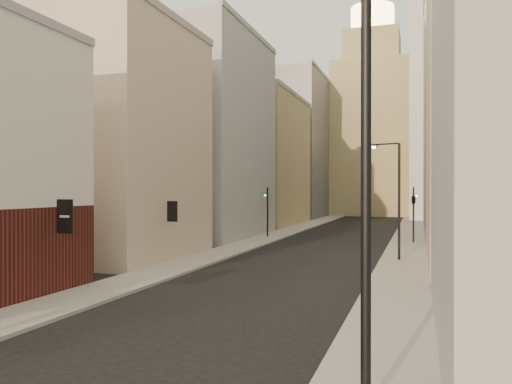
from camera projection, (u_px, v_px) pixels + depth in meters
name	position (u px, v px, depth m)	size (l,w,h in m)	color
sidewalk_left	(298.00, 228.00, 60.58)	(3.00, 140.00, 0.15)	gray
sidewalk_right	(410.00, 231.00, 56.52)	(3.00, 140.00, 0.15)	gray
left_bldg_beige	(125.00, 143.00, 34.71)	(8.00, 12.00, 16.00)	#C2AD99
left_bldg_grey	(215.00, 137.00, 49.89)	(8.00, 16.00, 20.00)	#9D9CA2
left_bldg_tan	(267.00, 162.00, 67.00)	(8.00, 18.00, 17.00)	tan
left_bldg_wingrid	(301.00, 148.00, 85.99)	(8.00, 20.00, 24.00)	gray
right_bldg_beige	(496.00, 106.00, 31.00)	(8.00, 16.00, 20.00)	#C2AD99
right_bldg_wingrid	(467.00, 108.00, 49.99)	(8.00, 20.00, 26.00)	gray
highrise	(494.00, 50.00, 74.65)	(21.00, 23.00, 51.20)	gray
clock_tower	(372.00, 121.00, 93.92)	(14.00, 14.00, 44.90)	tan
white_tower	(437.00, 100.00, 77.18)	(8.00, 8.00, 41.50)	silver
streetlamp_near	(353.00, 151.00, 10.30)	(2.53, 0.73, 9.76)	black
streetlamp_mid	(396.00, 194.00, 32.96)	(2.02, 0.69, 7.88)	black
traffic_light_left	(267.00, 204.00, 49.05)	(0.55, 0.43, 5.00)	black
traffic_light_right	(414.00, 200.00, 43.53)	(0.66, 0.66, 5.00)	black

